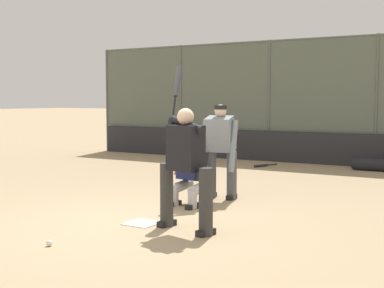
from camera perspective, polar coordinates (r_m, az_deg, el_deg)
The scene contains 11 objects.
ground_plane at distance 7.54m, azimuth -5.35°, elevation -8.45°, with size 160.00×160.00×0.00m, color tan.
home_plate_marker at distance 7.54m, azimuth -5.35°, elevation -8.41°, with size 0.43×0.43×0.01m, color white.
backstop_fence at distance 14.75m, azimuth 13.51°, elevation 4.85°, with size 14.66×0.08×3.39m.
padding_wall at distance 14.71m, azimuth 13.29°, elevation -0.45°, with size 14.29×0.18×0.84m, color #28282D.
bleachers_beyond at distance 17.02m, azimuth 13.82°, elevation 0.09°, with size 10.21×1.95×1.16m.
batter_at_plate at distance 6.97m, azimuth -0.72°, elevation -2.18°, with size 0.91×0.82×2.20m.
catcher_behind_plate at distance 8.62m, azimuth -0.29°, elevation -2.85°, with size 0.62×0.75×1.12m.
umpire_home at distance 9.23m, azimuth 3.07°, elevation -0.50°, with size 0.66×0.44×1.64m.
spare_bat_near_backstop at distance 13.88m, azimuth 7.55°, elevation -2.29°, with size 0.36×0.76×0.07m.
baseball_loose at distance 6.60m, azimuth -14.98°, elevation -10.17°, with size 0.07×0.07×0.07m, color white.
equipment_bag_dugout_side at distance 13.64m, azimuth 19.30°, elevation -2.14°, with size 1.38×0.30×0.30m.
Camera 1 is at (-4.30, 5.95, 1.71)m, focal length 50.00 mm.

